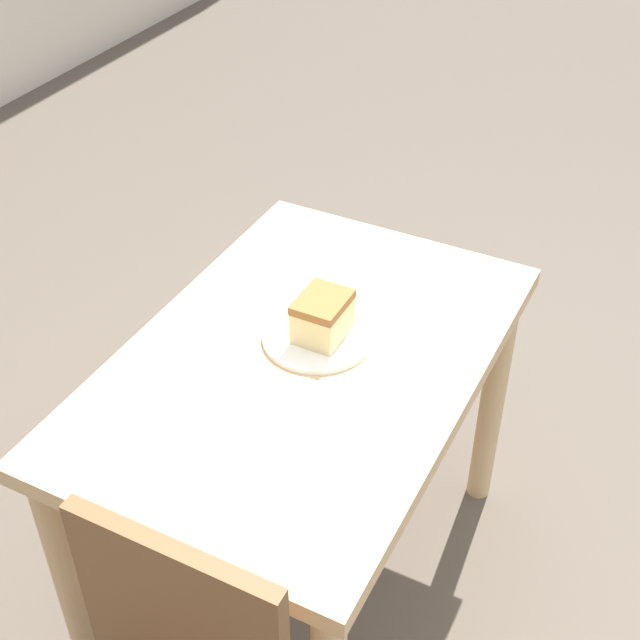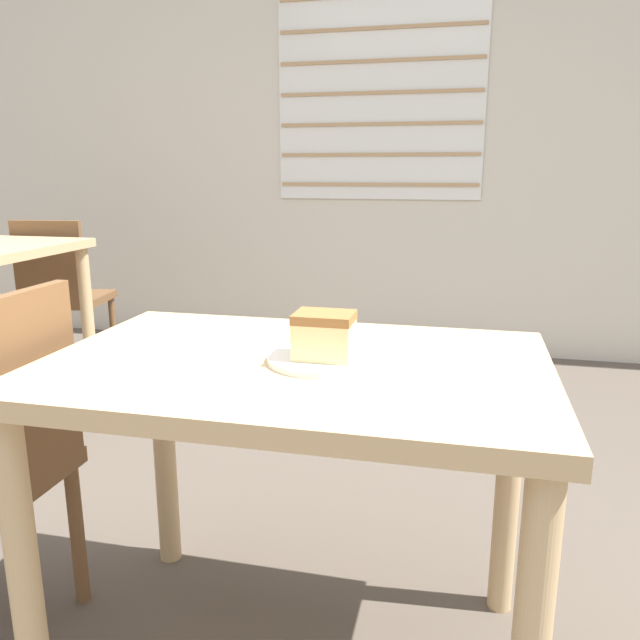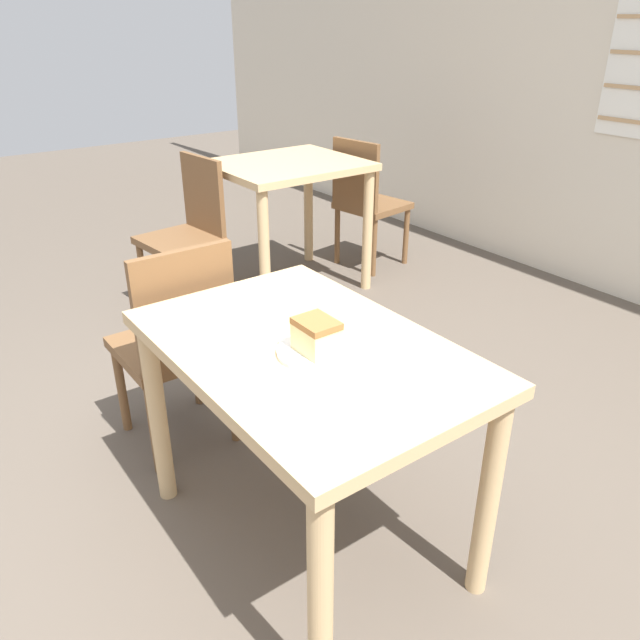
% 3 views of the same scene
% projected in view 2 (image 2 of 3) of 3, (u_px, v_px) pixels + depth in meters
% --- Properties ---
extents(wall_back, '(10.00, 0.10, 2.80)m').
position_uv_depth(wall_back, '(409.00, 114.00, 3.61)').
color(wall_back, beige).
rests_on(wall_back, ground_plane).
extents(dining_table_near, '(1.02, 0.68, 0.72)m').
position_uv_depth(dining_table_near, '(295.00, 412.00, 1.29)').
color(dining_table_near, tan).
rests_on(dining_table_near, ground_plane).
extents(chair_far_opposite, '(0.44, 0.44, 0.84)m').
position_uv_depth(chair_far_opposite, '(63.00, 292.00, 3.35)').
color(chair_far_opposite, brown).
rests_on(chair_far_opposite, ground_plane).
extents(plate, '(0.23, 0.23, 0.01)m').
position_uv_depth(plate, '(323.00, 359.00, 1.25)').
color(plate, white).
rests_on(plate, dining_table_near).
extents(cake_slice, '(0.12, 0.09, 0.09)m').
position_uv_depth(cake_slice, '(324.00, 335.00, 1.23)').
color(cake_slice, beige).
rests_on(cake_slice, plate).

